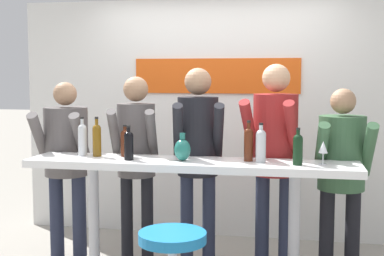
{
  "coord_description": "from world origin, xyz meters",
  "views": [
    {
      "loc": [
        0.81,
        -4.07,
        1.7
      ],
      "look_at": [
        0.0,
        0.07,
        1.28
      ],
      "focal_mm": 50.0,
      "sensor_mm": 36.0,
      "label": 1
    }
  ],
  "objects_px": {
    "person_center_right": "(342,164)",
    "wine_glass_0": "(323,148)",
    "person_center_left": "(198,146)",
    "decorative_vase": "(182,149)",
    "person_left": "(136,149)",
    "wine_bottle_0": "(298,148)",
    "wine_bottle_1": "(82,138)",
    "tasting_table": "(190,182)",
    "person_center": "(275,145)",
    "wine_bottle_5": "(261,144)",
    "wine_bottle_4": "(125,142)",
    "wine_bottle_2": "(249,143)",
    "wine_bottle_6": "(129,144)",
    "wine_bottle_3": "(97,138)",
    "person_far_left": "(66,152)"
  },
  "relations": [
    {
      "from": "person_center_right",
      "to": "wine_glass_0",
      "type": "relative_size",
      "value": 9.0
    },
    {
      "from": "person_center_left",
      "to": "decorative_vase",
      "type": "bearing_deg",
      "value": -108.38
    },
    {
      "from": "person_left",
      "to": "person_center_right",
      "type": "relative_size",
      "value": 1.06
    },
    {
      "from": "wine_bottle_0",
      "to": "wine_bottle_1",
      "type": "xyz_separation_m",
      "value": [
        -1.76,
        0.12,
        0.02
      ]
    },
    {
      "from": "tasting_table",
      "to": "person_center",
      "type": "distance_m",
      "value": 0.81
    },
    {
      "from": "wine_bottle_5",
      "to": "person_left",
      "type": "bearing_deg",
      "value": 160.97
    },
    {
      "from": "wine_glass_0",
      "to": "person_center_right",
      "type": "bearing_deg",
      "value": 66.31
    },
    {
      "from": "wine_bottle_0",
      "to": "wine_bottle_4",
      "type": "distance_m",
      "value": 1.41
    },
    {
      "from": "person_center_left",
      "to": "wine_bottle_2",
      "type": "xyz_separation_m",
      "value": [
        0.46,
        -0.32,
        0.08
      ]
    },
    {
      "from": "tasting_table",
      "to": "wine_bottle_5",
      "type": "bearing_deg",
      "value": 2.65
    },
    {
      "from": "person_center_right",
      "to": "wine_bottle_1",
      "type": "bearing_deg",
      "value": -175.6
    },
    {
      "from": "wine_bottle_6",
      "to": "wine_bottle_3",
      "type": "bearing_deg",
      "value": 157.61
    },
    {
      "from": "tasting_table",
      "to": "person_far_left",
      "type": "xyz_separation_m",
      "value": [
        -1.24,
        0.44,
        0.15
      ]
    },
    {
      "from": "wine_glass_0",
      "to": "wine_bottle_5",
      "type": "bearing_deg",
      "value": 178.22
    },
    {
      "from": "wine_bottle_2",
      "to": "decorative_vase",
      "type": "height_order",
      "value": "wine_bottle_2"
    },
    {
      "from": "wine_bottle_4",
      "to": "wine_bottle_3",
      "type": "bearing_deg",
      "value": -169.29
    },
    {
      "from": "person_left",
      "to": "wine_bottle_1",
      "type": "distance_m",
      "value": 0.51
    },
    {
      "from": "tasting_table",
      "to": "decorative_vase",
      "type": "xyz_separation_m",
      "value": [
        -0.06,
        -0.02,
        0.26
      ]
    },
    {
      "from": "person_far_left",
      "to": "wine_bottle_4",
      "type": "bearing_deg",
      "value": -29.93
    },
    {
      "from": "wine_bottle_5",
      "to": "wine_bottle_6",
      "type": "relative_size",
      "value": 1.11
    },
    {
      "from": "wine_glass_0",
      "to": "wine_bottle_2",
      "type": "bearing_deg",
      "value": 175.13
    },
    {
      "from": "wine_bottle_3",
      "to": "tasting_table",
      "type": "bearing_deg",
      "value": -4.73
    },
    {
      "from": "wine_bottle_2",
      "to": "wine_bottle_5",
      "type": "relative_size",
      "value": 1.05
    },
    {
      "from": "wine_bottle_1",
      "to": "wine_bottle_3",
      "type": "bearing_deg",
      "value": -3.06
    },
    {
      "from": "person_center_right",
      "to": "wine_glass_0",
      "type": "xyz_separation_m",
      "value": [
        -0.17,
        -0.38,
        0.18
      ]
    },
    {
      "from": "wine_bottle_1",
      "to": "wine_bottle_2",
      "type": "height_order",
      "value": "wine_bottle_1"
    },
    {
      "from": "wine_bottle_3",
      "to": "wine_glass_0",
      "type": "relative_size",
      "value": 1.85
    },
    {
      "from": "wine_bottle_0",
      "to": "wine_bottle_3",
      "type": "relative_size",
      "value": 0.85
    },
    {
      "from": "person_left",
      "to": "wine_bottle_0",
      "type": "distance_m",
      "value": 1.47
    },
    {
      "from": "wine_glass_0",
      "to": "wine_bottle_0",
      "type": "bearing_deg",
      "value": -161.66
    },
    {
      "from": "wine_bottle_0",
      "to": "decorative_vase",
      "type": "bearing_deg",
      "value": 177.95
    },
    {
      "from": "person_left",
      "to": "wine_bottle_0",
      "type": "relative_size",
      "value": 6.03
    },
    {
      "from": "wine_bottle_2",
      "to": "decorative_vase",
      "type": "distance_m",
      "value": 0.52
    },
    {
      "from": "person_center_left",
      "to": "decorative_vase",
      "type": "height_order",
      "value": "person_center_left"
    },
    {
      "from": "person_left",
      "to": "wine_bottle_5",
      "type": "xyz_separation_m",
      "value": [
        1.12,
        -0.39,
        0.12
      ]
    },
    {
      "from": "wine_bottle_1",
      "to": "person_left",
      "type": "bearing_deg",
      "value": 43.13
    },
    {
      "from": "person_center_left",
      "to": "wine_bottle_3",
      "type": "relative_size",
      "value": 5.37
    },
    {
      "from": "person_center_left",
      "to": "wine_bottle_6",
      "type": "height_order",
      "value": "person_center_left"
    },
    {
      "from": "wine_bottle_1",
      "to": "wine_bottle_3",
      "type": "distance_m",
      "value": 0.13
    },
    {
      "from": "wine_bottle_6",
      "to": "decorative_vase",
      "type": "xyz_separation_m",
      "value": [
        0.42,
        0.04,
        -0.04
      ]
    },
    {
      "from": "person_center_right",
      "to": "wine_bottle_3",
      "type": "xyz_separation_m",
      "value": [
        -1.98,
        -0.33,
        0.2
      ]
    },
    {
      "from": "tasting_table",
      "to": "wine_bottle_2",
      "type": "xyz_separation_m",
      "value": [
        0.45,
        0.06,
        0.32
      ]
    },
    {
      "from": "tasting_table",
      "to": "wine_bottle_0",
      "type": "distance_m",
      "value": 0.88
    },
    {
      "from": "person_center_right",
      "to": "wine_bottle_5",
      "type": "bearing_deg",
      "value": -154.06
    },
    {
      "from": "person_left",
      "to": "tasting_table",
      "type": "bearing_deg",
      "value": -44.2
    },
    {
      "from": "wine_bottle_3",
      "to": "wine_bottle_0",
      "type": "bearing_deg",
      "value": -4.12
    },
    {
      "from": "wine_bottle_3",
      "to": "wine_bottle_5",
      "type": "distance_m",
      "value": 1.35
    },
    {
      "from": "wine_bottle_4",
      "to": "wine_glass_0",
      "type": "relative_size",
      "value": 1.48
    },
    {
      "from": "wine_bottle_3",
      "to": "wine_bottle_4",
      "type": "bearing_deg",
      "value": 10.71
    },
    {
      "from": "person_left",
      "to": "wine_bottle_4",
      "type": "height_order",
      "value": "person_left"
    }
  ]
}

